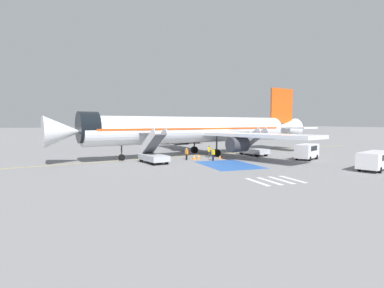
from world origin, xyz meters
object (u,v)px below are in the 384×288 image
(service_van_0, at_px, (375,159))
(fuel_tanker, at_px, (181,136))
(ground_crew_2, at_px, (213,153))
(traffic_cone_0, at_px, (220,157))
(traffic_cone_1, at_px, (194,157))
(boarding_stairs_aft, at_px, (253,149))
(ground_crew_1, at_px, (187,153))
(traffic_cone_2, at_px, (198,156))
(boarding_stairs_forward, at_px, (153,155))
(ground_crew_0, at_px, (209,150))
(airliner, at_px, (200,130))
(service_van_1, at_px, (307,150))

(service_van_0, bearing_deg, fuel_tanker, 165.85)
(ground_crew_2, height_order, traffic_cone_0, ground_crew_2)
(service_van_0, height_order, traffic_cone_1, service_van_0)
(boarding_stairs_aft, relative_size, fuel_tanker, 0.51)
(ground_crew_1, bearing_deg, service_van_0, 20.68)
(traffic_cone_0, height_order, traffic_cone_1, traffic_cone_1)
(boarding_stairs_aft, relative_size, service_van_0, 0.94)
(boarding_stairs_aft, bearing_deg, traffic_cone_0, -174.55)
(ground_crew_1, bearing_deg, traffic_cone_2, 81.77)
(boarding_stairs_forward, xyz_separation_m, ground_crew_1, (4.89, 1.61, -0.15))
(ground_crew_0, bearing_deg, service_van_0, -98.49)
(traffic_cone_2, bearing_deg, boarding_stairs_aft, 7.81)
(boarding_stairs_forward, bearing_deg, fuel_tanker, 54.31)
(boarding_stairs_aft, xyz_separation_m, traffic_cone_1, (-10.39, -1.86, -0.72))
(boarding_stairs_aft, height_order, traffic_cone_2, boarding_stairs_aft)
(traffic_cone_1, bearing_deg, airliner, 60.39)
(boarding_stairs_aft, distance_m, traffic_cone_1, 10.58)
(service_van_1, relative_size, traffic_cone_1, 7.27)
(airliner, height_order, service_van_0, airliner)
(boarding_stairs_forward, bearing_deg, ground_crew_0, 8.28)
(service_van_0, bearing_deg, traffic_cone_2, -161.35)
(boarding_stairs_forward, distance_m, fuel_tanker, 34.61)
(boarding_stairs_aft, height_order, traffic_cone_0, boarding_stairs_aft)
(boarding_stairs_aft, relative_size, traffic_cone_2, 8.45)
(boarding_stairs_aft, relative_size, traffic_cone_1, 8.64)
(traffic_cone_0, relative_size, traffic_cone_1, 0.73)
(traffic_cone_2, bearing_deg, service_van_1, -24.16)
(service_van_0, distance_m, ground_crew_0, 20.51)
(boarding_stairs_forward, height_order, fuel_tanker, boarding_stairs_forward)
(boarding_stairs_aft, height_order, ground_crew_1, boarding_stairs_aft)
(airliner, xyz_separation_m, fuel_tanker, (5.10, 25.25, -2.14))
(ground_crew_2, height_order, traffic_cone_1, ground_crew_2)
(boarding_stairs_aft, bearing_deg, boarding_stairs_forward, -180.00)
(airliner, height_order, boarding_stairs_aft, airliner)
(service_van_0, relative_size, traffic_cone_2, 9.00)
(service_van_1, bearing_deg, traffic_cone_2, -143.81)
(ground_crew_2, bearing_deg, boarding_stairs_aft, -92.21)
(traffic_cone_1, distance_m, traffic_cone_2, 1.03)
(ground_crew_2, bearing_deg, service_van_0, -162.59)
(airliner, height_order, ground_crew_1, airliner)
(boarding_stairs_forward, distance_m, traffic_cone_0, 9.89)
(boarding_stairs_aft, height_order, ground_crew_2, boarding_stairs_aft)
(traffic_cone_0, bearing_deg, fuel_tanker, 82.39)
(airliner, xyz_separation_m, traffic_cone_1, (-2.73, -4.81, -3.60))
(fuel_tanker, distance_m, service_van_1, 36.09)
(service_van_1, xyz_separation_m, ground_crew_1, (-15.34, 5.40, -0.36))
(ground_crew_0, relative_size, traffic_cone_1, 2.71)
(ground_crew_1, relative_size, traffic_cone_1, 2.48)
(ground_crew_0, bearing_deg, fuel_tanker, 36.68)
(airliner, distance_m, traffic_cone_1, 6.60)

